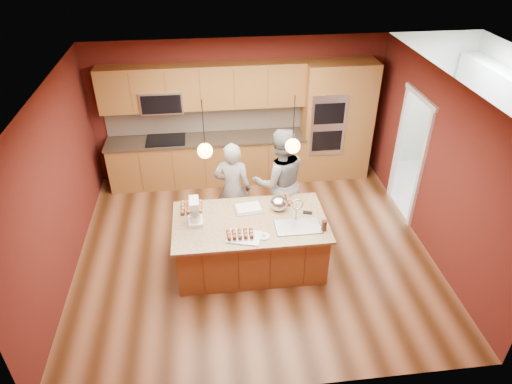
{
  "coord_description": "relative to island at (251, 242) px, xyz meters",
  "views": [
    {
      "loc": [
        -0.63,
        -5.62,
        4.77
      ],
      "look_at": [
        0.02,
        -0.1,
        1.15
      ],
      "focal_mm": 32.0,
      "sensor_mm": 36.0,
      "label": 1
    }
  ],
  "objects": [
    {
      "name": "person_left",
      "position": [
        -0.2,
        0.88,
        0.4
      ],
      "size": [
        0.66,
        0.5,
        1.64
      ],
      "primitive_type": "imported",
      "rotation": [
        0.0,
        0.0,
        2.95
      ],
      "color": "black",
      "rests_on": "floor"
    },
    {
      "name": "wall_front",
      "position": [
        0.08,
        -2.15,
        0.93
      ],
      "size": [
        5.5,
        0.0,
        5.5
      ],
      "primitive_type": "plane",
      "rotation": [
        -1.57,
        0.0,
        0.0
      ],
      "color": "#521913",
      "rests_on": "ground"
    },
    {
      "name": "oven_column",
      "position": [
        1.92,
        2.54,
        0.73
      ],
      "size": [
        1.3,
        0.62,
        2.3
      ],
      "color": "olive",
      "rests_on": "floor"
    },
    {
      "name": "wall_left",
      "position": [
        -2.67,
        0.35,
        0.93
      ],
      "size": [
        0.0,
        5.0,
        5.0
      ],
      "primitive_type": "plane",
      "rotation": [
        1.57,
        0.0,
        1.57
      ],
      "color": "#521913",
      "rests_on": "ground"
    },
    {
      "name": "cupcakes_right",
      "position": [
        0.58,
        0.44,
        0.43
      ],
      "size": [
        0.16,
        0.32,
        0.07
      ],
      "primitive_type": null,
      "color": "#BA743A",
      "rests_on": "island"
    },
    {
      "name": "cupcakes_rack",
      "position": [
        -0.19,
        -0.33,
        0.45
      ],
      "size": [
        0.39,
        0.23,
        0.07
      ],
      "primitive_type": null,
      "color": "#BA743A",
      "rests_on": "island"
    },
    {
      "name": "washer",
      "position": [
        4.29,
        1.12,
        0.1
      ],
      "size": [
        0.81,
        0.82,
        1.04
      ],
      "primitive_type": "cube",
      "rotation": [
        0.0,
        0.0,
        -0.29
      ],
      "color": "white",
      "rests_on": "floor"
    },
    {
      "name": "stand_mixer",
      "position": [
        -0.8,
        0.06,
        0.56
      ],
      "size": [
        0.21,
        0.29,
        0.39
      ],
      "rotation": [
        0.0,
        0.0,
        0.04
      ],
      "color": "white",
      "rests_on": "island"
    },
    {
      "name": "island",
      "position": [
        0.0,
        0.0,
        0.0
      ],
      "size": [
        2.23,
        1.25,
        1.2
      ],
      "color": "olive",
      "rests_on": "floor"
    },
    {
      "name": "plate",
      "position": [
        0.14,
        -0.38,
        0.41
      ],
      "size": [
        0.16,
        0.16,
        0.01
      ],
      "primitive_type": "cylinder",
      "color": "white",
      "rests_on": "island"
    },
    {
      "name": "wall_right",
      "position": [
        2.83,
        0.35,
        0.93
      ],
      "size": [
        0.0,
        5.0,
        5.0
      ],
      "primitive_type": "plane",
      "rotation": [
        1.57,
        0.0,
        -1.57
      ],
      "color": "#521913",
      "rests_on": "ground"
    },
    {
      "name": "pendant_right",
      "position": [
        0.56,
        0.0,
        1.58
      ],
      "size": [
        0.2,
        0.2,
        0.8
      ],
      "color": "black",
      "rests_on": "ceiling"
    },
    {
      "name": "laundry_room",
      "position": [
        4.43,
        1.55,
        1.53
      ],
      "size": [
        2.6,
        2.7,
        2.7
      ],
      "color": "beige",
      "rests_on": "ground"
    },
    {
      "name": "phone",
      "position": [
        0.85,
        0.1,
        0.4
      ],
      "size": [
        0.15,
        0.11,
        0.01
      ],
      "primitive_type": "cube",
      "rotation": [
        0.0,
        0.0,
        -0.31
      ],
      "color": "black",
      "rests_on": "island"
    },
    {
      "name": "pendant_left",
      "position": [
        -0.59,
        0.0,
        1.58
      ],
      "size": [
        0.2,
        0.2,
        0.8
      ],
      "color": "black",
      "rests_on": "ceiling"
    },
    {
      "name": "ceiling",
      "position": [
        0.08,
        0.35,
        2.28
      ],
      "size": [
        5.5,
        5.5,
        0.0
      ],
      "primitive_type": "plane",
      "rotation": [
        3.14,
        0.0,
        0.0
      ],
      "color": "white",
      "rests_on": "ground"
    },
    {
      "name": "dryer",
      "position": [
        4.29,
        1.88,
        0.09
      ],
      "size": [
        0.82,
        0.83,
        1.03
      ],
      "primitive_type": "cube",
      "rotation": [
        0.0,
        0.0,
        0.35
      ],
      "color": "white",
      "rests_on": "floor"
    },
    {
      "name": "floor",
      "position": [
        0.08,
        0.35,
        -0.42
      ],
      "size": [
        5.5,
        5.5,
        0.0
      ],
      "primitive_type": "plane",
      "color": "#432410",
      "rests_on": "ground"
    },
    {
      "name": "cupcakes_left",
      "position": [
        -0.86,
        0.4,
        0.44
      ],
      "size": [
        0.34,
        0.34,
        0.08
      ],
      "primitive_type": null,
      "color": "#BA743A",
      "rests_on": "island"
    },
    {
      "name": "doorway_trim",
      "position": [
        2.81,
        1.15,
        0.63
      ],
      "size": [
        0.08,
        1.11,
        2.2
      ],
      "primitive_type": null,
      "color": "silver",
      "rests_on": "wall_right"
    },
    {
      "name": "tumbler",
      "position": [
        0.99,
        -0.33,
        0.48
      ],
      "size": [
        0.08,
        0.08,
        0.16
      ],
      "primitive_type": "cylinder",
      "color": "#3D1F14",
      "rests_on": "island"
    },
    {
      "name": "sheet_cake",
      "position": [
        -0.01,
        0.29,
        0.42
      ],
      "size": [
        0.45,
        0.36,
        0.05
      ],
      "rotation": [
        0.0,
        0.0,
        0.13
      ],
      "color": "white",
      "rests_on": "island"
    },
    {
      "name": "cabinet_run",
      "position": [
        -0.6,
        2.6,
        0.56
      ],
      "size": [
        3.74,
        0.64,
        2.3
      ],
      "color": "olive",
      "rests_on": "floor"
    },
    {
      "name": "wall_back",
      "position": [
        0.08,
        2.85,
        0.93
      ],
      "size": [
        5.5,
        0.0,
        5.5
      ],
      "primitive_type": "plane",
      "rotation": [
        1.57,
        0.0,
        0.0
      ],
      "color": "#521913",
      "rests_on": "ground"
    },
    {
      "name": "cooling_rack",
      "position": [
        -0.13,
        -0.37,
        0.41
      ],
      "size": [
        0.53,
        0.44,
        0.02
      ],
      "primitive_type": "cube",
      "rotation": [
        0.0,
        0.0,
        -0.29
      ],
      "color": "silver",
      "rests_on": "island"
    },
    {
      "name": "person_right",
      "position": [
        0.56,
        0.88,
        0.49
      ],
      "size": [
        0.96,
        0.78,
        1.83
      ],
      "primitive_type": "imported",
      "rotation": [
        0.0,
        0.0,
        3.25
      ],
      "color": "gray",
      "rests_on": "floor"
    },
    {
      "name": "mixing_bowl",
      "position": [
        0.44,
        0.24,
        0.5
      ],
      "size": [
        0.26,
        0.26,
        0.22
      ],
      "primitive_type": "ellipsoid",
      "color": "silver",
      "rests_on": "island"
    }
  ]
}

